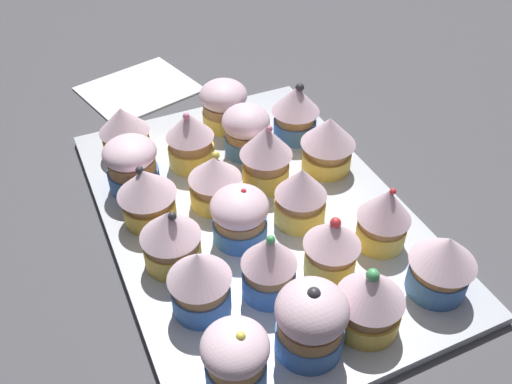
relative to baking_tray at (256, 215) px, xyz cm
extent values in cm
cube|color=#4C4C51|center=(0.00, 0.00, -2.10)|extent=(180.00, 180.00, 3.00)
cube|color=silver|center=(0.00, 0.00, 0.00)|extent=(46.97, 32.68, 1.20)
cylinder|color=#477AC6|center=(-17.51, -11.52, 1.98)|extent=(5.80, 5.80, 2.76)
cylinder|color=#AD7F51|center=(-17.51, -11.52, 3.95)|extent=(5.55, 5.55, 1.19)
cone|color=silver|center=(-17.51, -11.52, 6.15)|extent=(6.43, 6.43, 3.19)
cylinder|color=#EFC651|center=(-9.87, -10.13, 1.89)|extent=(5.27, 5.27, 2.59)
cylinder|color=#AD7F51|center=(-9.87, -10.13, 3.72)|extent=(4.95, 4.95, 1.07)
cone|color=silver|center=(-9.87, -10.13, 6.11)|extent=(5.65, 5.65, 3.72)
sphere|color=red|center=(-10.02, -10.45, 7.87)|extent=(0.67, 0.67, 0.67)
cylinder|color=#EFC651|center=(3.85, -11.40, 1.71)|extent=(6.10, 6.10, 2.22)
cylinder|color=#AD7F51|center=(3.85, -11.40, 3.56)|extent=(5.41, 5.41, 1.46)
cone|color=silver|center=(3.85, -11.40, 6.10)|extent=(6.73, 6.73, 3.63)
cylinder|color=#477AC6|center=(11.47, -10.91, 1.85)|extent=(5.67, 5.67, 2.50)
cylinder|color=#AD7F51|center=(11.47, -10.91, 3.84)|extent=(5.13, 5.13, 1.49)
cone|color=silver|center=(11.47, -10.91, 6.38)|extent=(6.30, 6.30, 3.59)
sphere|color=#333338|center=(11.42, -11.29, 8.01)|extent=(1.13, 1.13, 1.13)
cylinder|color=#EFC651|center=(-18.22, -2.92, 1.76)|extent=(6.12, 6.12, 2.32)
cylinder|color=#AD7F51|center=(-18.22, -2.92, 3.66)|extent=(5.50, 5.50, 1.50)
cone|color=silver|center=(-18.22, -2.92, 6.06)|extent=(6.28, 6.28, 3.29)
sphere|color=#4CB266|center=(-18.08, -2.76, 7.53)|extent=(1.19, 1.19, 1.19)
cylinder|color=#EFC651|center=(-11.01, -3.22, 1.89)|extent=(5.23, 5.23, 2.58)
cylinder|color=#AD7F51|center=(-11.01, -3.22, 3.77)|extent=(4.89, 4.89, 1.17)
cone|color=silver|center=(-11.01, -3.22, 5.88)|extent=(5.78, 5.78, 3.07)
sphere|color=red|center=(-10.99, -3.32, 7.25)|extent=(1.10, 1.10, 1.10)
cylinder|color=#EFC651|center=(-3.10, -3.95, 1.90)|extent=(5.72, 5.72, 2.60)
cylinder|color=#AD7F51|center=(-3.10, -3.95, 3.75)|extent=(5.13, 5.13, 1.10)
cone|color=silver|center=(-3.10, -3.95, 6.04)|extent=(5.75, 5.75, 3.49)
cylinder|color=#EFC651|center=(4.26, -3.23, 1.96)|extent=(5.61, 5.61, 2.73)
cylinder|color=#AD7F51|center=(4.26, -3.23, 4.12)|extent=(5.23, 5.23, 1.59)
cone|color=silver|center=(4.26, -3.23, 6.80)|extent=(6.24, 6.24, 3.77)
sphere|color=pink|center=(4.01, -3.49, 8.58)|extent=(0.75, 0.75, 0.75)
cylinder|color=#477AC6|center=(10.91, -3.59, 1.84)|extent=(5.54, 5.54, 2.47)
cylinder|color=#AD7F51|center=(10.91, -3.59, 3.64)|extent=(5.29, 5.29, 1.13)
ellipsoid|color=silver|center=(10.91, -3.59, 5.37)|extent=(6.05, 6.05, 3.91)
cylinder|color=#EFC651|center=(17.89, -3.36, 1.72)|extent=(5.95, 5.95, 2.24)
cylinder|color=#AD7F51|center=(17.89, -3.36, 3.50)|extent=(5.71, 5.71, 1.32)
ellipsoid|color=silver|center=(17.89, -3.36, 5.31)|extent=(6.44, 6.44, 3.82)
cylinder|color=#477AC6|center=(-18.13, 3.08, 1.92)|extent=(6.13, 6.13, 2.64)
cylinder|color=#AD7F51|center=(-18.13, 3.08, 3.95)|extent=(5.80, 5.80, 1.43)
ellipsoid|color=silver|center=(-18.13, 3.08, 5.99)|extent=(6.38, 6.38, 4.39)
sphere|color=#333338|center=(-18.08, 3.03, 8.01)|extent=(1.19, 1.19, 1.19)
cylinder|color=#477AC6|center=(-10.96, 3.64, 1.99)|extent=(5.24, 5.24, 2.78)
cylinder|color=#AD7F51|center=(-10.96, 3.64, 4.05)|extent=(4.83, 4.83, 1.34)
cone|color=silver|center=(-10.96, 3.64, 6.46)|extent=(5.41, 5.41, 3.48)
sphere|color=#4CB266|center=(-11.14, 3.61, 8.08)|extent=(0.84, 0.84, 0.84)
cylinder|color=#477AC6|center=(-2.95, 3.23, 1.76)|extent=(5.90, 5.90, 2.33)
cylinder|color=#AD7F51|center=(-2.95, 3.23, 3.46)|extent=(5.45, 5.45, 1.07)
ellipsoid|color=silver|center=(-2.95, 3.23, 5.10)|extent=(6.23, 6.23, 3.70)
sphere|color=red|center=(-2.78, 2.67, 6.86)|extent=(0.61, 0.61, 0.61)
cylinder|color=#EFC651|center=(3.48, 3.50, 1.73)|extent=(6.01, 6.01, 2.26)
cylinder|color=#AD7F51|center=(3.48, 3.50, 3.51)|extent=(5.32, 5.32, 1.31)
cone|color=silver|center=(3.48, 3.50, 5.62)|extent=(6.11, 6.11, 2.91)
sphere|color=#EAD64C|center=(3.96, 3.12, 6.94)|extent=(0.95, 0.95, 0.95)
cylinder|color=#EFC651|center=(11.49, 3.63, 1.94)|extent=(5.76, 5.76, 2.69)
cylinder|color=#AD7F51|center=(11.49, 3.63, 4.04)|extent=(5.17, 5.17, 1.51)
cone|color=silver|center=(11.49, 3.63, 6.44)|extent=(5.93, 5.93, 3.28)
sphere|color=pink|center=(11.25, 3.94, 7.96)|extent=(0.84, 0.84, 0.84)
cylinder|color=#477AC6|center=(-18.53, 10.29, 1.92)|extent=(5.26, 5.26, 2.64)
cylinder|color=#AD7F51|center=(-18.53, 10.29, 3.94)|extent=(4.84, 4.84, 1.41)
ellipsoid|color=silver|center=(-18.53, 10.29, 5.61)|extent=(5.70, 5.70, 3.22)
sphere|color=#EAD64C|center=(-18.78, 9.87, 7.10)|extent=(0.84, 0.84, 0.84)
cylinder|color=#477AC6|center=(-10.05, 10.26, 1.95)|extent=(5.64, 5.64, 2.70)
cylinder|color=#AD7F51|center=(-10.05, 10.26, 4.09)|extent=(5.24, 5.24, 1.58)
cone|color=silver|center=(-10.05, 10.26, 6.48)|extent=(6.04, 6.04, 3.21)
cylinder|color=#EFC651|center=(-3.36, 10.94, 1.96)|extent=(5.91, 5.91, 2.71)
cylinder|color=#AD7F51|center=(-3.36, 10.94, 3.88)|extent=(5.59, 5.59, 1.13)
cone|color=silver|center=(-3.36, 10.94, 6.02)|extent=(6.20, 6.20, 3.15)
sphere|color=#333338|center=(-3.89, 10.60, 7.46)|extent=(0.87, 0.87, 0.87)
cylinder|color=#EFC651|center=(3.90, 11.28, 1.81)|extent=(5.88, 5.88, 2.42)
cylinder|color=#AD7F51|center=(3.90, 11.28, 3.68)|extent=(5.30, 5.30, 1.32)
cone|color=silver|center=(3.90, 11.28, 5.95)|extent=(6.53, 6.53, 3.21)
sphere|color=#333338|center=(4.31, 11.54, 7.41)|extent=(0.92, 0.92, 0.92)
cylinder|color=#477AC6|center=(10.08, 11.40, 1.91)|extent=(6.06, 6.06, 2.62)
cylinder|color=#AD7F51|center=(10.08, 11.40, 4.01)|extent=(5.63, 5.63, 1.58)
ellipsoid|color=silver|center=(10.08, 11.40, 5.75)|extent=(6.26, 6.26, 3.16)
cylinder|color=#EFC651|center=(17.13, 10.46, 1.73)|extent=(5.95, 5.95, 2.25)
cylinder|color=#AD7F51|center=(17.13, 10.46, 3.42)|extent=(5.59, 5.59, 1.13)
cone|color=silver|center=(17.13, 10.46, 5.67)|extent=(6.35, 6.35, 3.38)
cube|color=white|center=(33.92, 4.59, -0.30)|extent=(17.37, 18.98, 0.60)
camera|label=1|loc=(-41.91, 19.10, 43.91)|focal=38.63mm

